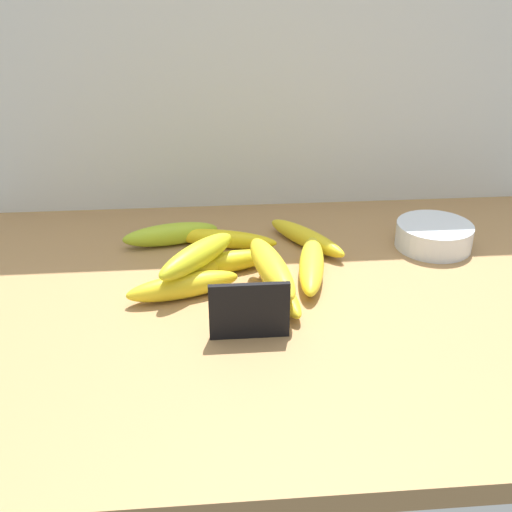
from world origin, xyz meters
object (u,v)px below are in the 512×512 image
chalkboard_sign (249,313)px  banana_9 (271,266)px  fruit_bowl (434,236)px  banana_1 (193,276)px  banana_8 (197,256)px  banana_3 (306,238)px  banana_6 (224,262)px  banana_0 (279,289)px  banana_4 (171,234)px  banana_5 (223,239)px  banana_7 (183,286)px  banana_2 (312,265)px

chalkboard_sign → banana_9: size_ratio=0.58×
fruit_bowl → chalkboard_sign: bearing=-143.9°
banana_1 → banana_8: size_ratio=0.97×
banana_3 → banana_6: 17.20cm
fruit_bowl → banana_1: (-42.69, -10.21, -0.53)cm
banana_9 → chalkboard_sign: bearing=-111.5°
banana_0 → banana_4: 26.72cm
banana_0 → banana_5: banana_0 is taller
banana_1 → banana_0: bearing=-21.9°
banana_5 → banana_7: 18.21cm
banana_1 → banana_3: 23.61cm
banana_0 → banana_7: banana_7 is taller
banana_0 → banana_5: (-7.86, 18.59, -0.05)cm
banana_5 → banana_6: size_ratio=1.13×
banana_0 → banana_4: bearing=129.9°
fruit_bowl → banana_3: bearing=174.6°
banana_3 → banana_8: size_ratio=1.07×
banana_8 → banana_9: bearing=-22.7°
banana_3 → banana_5: bearing=176.3°
chalkboard_sign → banana_7: size_ratio=0.63×
banana_6 → banana_2: bearing=-10.2°
banana_4 → banana_3: bearing=-6.8°
banana_3 → banana_9: size_ratio=0.97×
fruit_bowl → banana_9: bearing=-153.9°
banana_3 → banana_5: (-14.83, 0.96, -0.08)cm
fruit_bowl → banana_3: 22.68cm
chalkboard_sign → banana_4: 32.67cm
banana_6 → banana_9: (6.81, -8.81, 3.66)cm
banana_6 → banana_8: size_ratio=1.00×
banana_7 → banana_9: banana_9 is taller
chalkboard_sign → banana_4: chalkboard_sign is taller
banana_8 → banana_9: (11.08, -4.63, 0.11)cm
banana_2 → banana_3: (0.87, 10.95, -0.32)cm
banana_2 → banana_8: (-18.40, -1.64, 3.30)cm
banana_8 → banana_6: bearing=44.4°
banana_3 → banana_9: banana_9 is taller
banana_5 → banana_7: (-6.67, -16.94, 0.31)cm
banana_8 → banana_7: bearing=-123.5°
banana_3 → banana_7: (-21.51, -15.98, 0.23)cm
chalkboard_sign → fruit_bowl: size_ratio=0.82×
fruit_bowl → banana_0: bearing=-152.3°
banana_2 → banana_9: size_ratio=1.02×
banana_5 → banana_3: bearing=-3.7°
banana_1 → banana_9: bearing=-22.2°
banana_3 → banana_1: bearing=-148.5°
chalkboard_sign → banana_3: chalkboard_sign is taller
banana_2 → banana_7: banana_2 is taller
banana_6 → banana_3: bearing=29.3°
banana_0 → banana_5: 20.19cm
banana_6 → banana_9: 11.73cm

